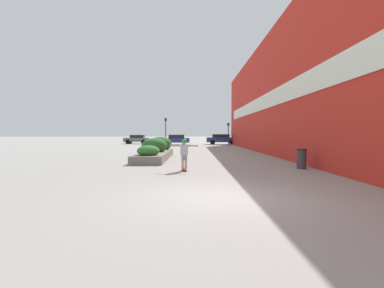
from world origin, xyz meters
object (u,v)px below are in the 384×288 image
skateboarder (184,151)px  traffic_light_left (166,127)px  car_leftmost (176,139)px  car_center_left (137,139)px  car_center_right (265,139)px  car_rightmost (222,139)px  skateboard (184,169)px  trash_bin (302,159)px  traffic_light_right (228,130)px

skateboarder → traffic_light_left: bearing=94.5°
car_leftmost → traffic_light_left: bearing=162.7°
car_center_left → car_center_right: size_ratio=0.98×
car_rightmost → car_leftmost: bearing=-81.2°
car_center_right → traffic_light_left: bearing=110.1°
skateboard → skateboarder: (-0.00, 0.00, 0.85)m
car_center_right → traffic_light_left: 16.33m
skateboard → trash_bin: (5.66, 0.77, 0.41)m
car_center_right → traffic_light_right: size_ratio=1.31×
car_rightmost → traffic_light_left: bearing=-59.3°
car_center_right → traffic_light_left: traffic_light_left is taller
skateboard → car_leftmost: size_ratio=0.19×
skateboarder → skateboard: bearing=-85.5°
car_center_right → car_center_left: bearing=85.2°
car_leftmost → car_center_left: bearing=62.0°
trash_bin → car_rightmost: (-0.88, 32.22, 0.36)m
car_center_left → car_center_right: bearing=-94.8°
trash_bin → traffic_light_left: traffic_light_left is taller
car_leftmost → car_center_right: (14.05, 1.77, -0.05)m
skateboard → car_center_right: bearing=68.2°
car_rightmost → skateboarder: bearing=-8.2°
traffic_light_left → skateboard: bearing=-82.9°
car_center_left → car_center_right: car_center_left is taller
car_rightmost → traffic_light_right: (0.44, -5.23, 1.34)m
skateboarder → traffic_light_left: 28.34m
skateboarder → trash_bin: skateboarder is taller
skateboarder → car_center_right: size_ratio=0.33×
car_center_left → traffic_light_right: bearing=-118.4°
traffic_light_right → trash_bin: bearing=-89.1°
traffic_light_left → traffic_light_right: traffic_light_left is taller
car_leftmost → traffic_light_right: bearing=-118.7°
trash_bin → car_center_left: bearing=112.8°
skateboard → trash_bin: 5.72m
car_center_left → traffic_light_right: 16.15m
car_rightmost → traffic_light_right: 5.42m
skateboarder → car_rightmost: 33.34m
skateboarder → car_center_left: size_ratio=0.34×
traffic_light_right → car_leftmost: bearing=151.3°
trash_bin → skateboarder: bearing=-172.2°
skateboarder → trash_bin: (5.66, 0.77, -0.44)m
car_center_left → traffic_light_left: size_ratio=1.05×
car_center_left → car_rightmost: 13.92m
car_rightmost → traffic_light_right: size_ratio=1.51×
car_center_left → car_rightmost: bearing=-100.0°
skateboard → traffic_light_left: 28.40m
trash_bin → car_center_right: car_center_right is taller
skateboard → traffic_light_right: bearing=76.7°
skateboard → trash_bin: trash_bin is taller
trash_bin → car_leftmost: bearing=104.4°
car_center_right → traffic_light_right: (-6.51, -5.90, 1.43)m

